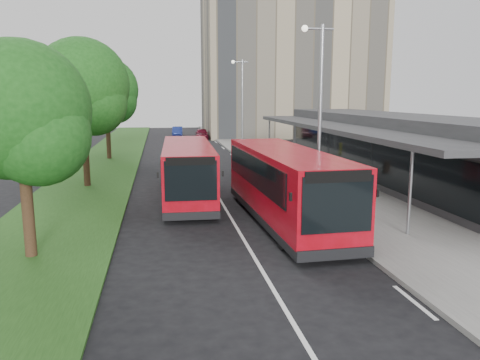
# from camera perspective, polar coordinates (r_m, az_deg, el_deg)

# --- Properties ---
(ground) EXTENTS (120.00, 120.00, 0.00)m
(ground) POSITION_cam_1_polar(r_m,az_deg,el_deg) (19.02, -0.71, -5.33)
(ground) COLOR black
(ground) RESTS_ON ground
(pavement) EXTENTS (5.00, 80.00, 0.15)m
(pavement) POSITION_cam_1_polar(r_m,az_deg,el_deg) (39.44, 3.36, 2.86)
(pavement) COLOR slate
(pavement) RESTS_ON ground
(grass_verge) EXTENTS (5.00, 80.00, 0.10)m
(grass_verge) POSITION_cam_1_polar(r_m,az_deg,el_deg) (38.66, -15.78, 2.30)
(grass_verge) COLOR #1E4416
(grass_verge) RESTS_ON ground
(lane_centre_line) EXTENTS (0.12, 70.00, 0.01)m
(lane_centre_line) POSITION_cam_1_polar(r_m,az_deg,el_deg) (33.61, -4.71, 1.45)
(lane_centre_line) COLOR silver
(lane_centre_line) RESTS_ON ground
(kerb_dashes) EXTENTS (0.12, 56.00, 0.01)m
(kerb_dashes) POSITION_cam_1_polar(r_m,az_deg,el_deg) (37.95, -0.27, 2.48)
(kerb_dashes) COLOR silver
(kerb_dashes) RESTS_ON ground
(office_block) EXTENTS (22.00, 12.00, 18.00)m
(office_block) POSITION_cam_1_polar(r_m,az_deg,el_deg) (62.54, 6.13, 13.70)
(office_block) COLOR tan
(office_block) RESTS_ON ground
(station_building) EXTENTS (7.70, 26.00, 4.00)m
(station_building) POSITION_cam_1_polar(r_m,az_deg,el_deg) (29.64, 17.96, 3.79)
(station_building) COLOR #2C2C2E
(station_building) RESTS_ON ground
(tree_near) EXTENTS (4.27, 4.27, 6.79)m
(tree_near) POSITION_cam_1_polar(r_m,az_deg,el_deg) (15.73, -25.19, 6.67)
(tree_near) COLOR #312113
(tree_near) RESTS_ON ground
(tree_mid) EXTENTS (5.14, 5.14, 8.26)m
(tree_mid) POSITION_cam_1_polar(r_m,az_deg,el_deg) (27.47, -18.70, 10.16)
(tree_mid) COLOR #312113
(tree_mid) RESTS_ON ground
(tree_far) EXTENTS (5.08, 5.08, 8.16)m
(tree_far) POSITION_cam_1_polar(r_m,az_deg,el_deg) (39.37, -16.01, 10.05)
(tree_far) COLOR #312113
(tree_far) RESTS_ON ground
(lamp_post_near) EXTENTS (1.44, 0.28, 8.00)m
(lamp_post_near) POSITION_cam_1_polar(r_m,az_deg,el_deg) (21.28, 9.55, 9.05)
(lamp_post_near) COLOR gray
(lamp_post_near) RESTS_ON pavement
(lamp_post_far) EXTENTS (1.44, 0.28, 8.00)m
(lamp_post_far) POSITION_cam_1_polar(r_m,az_deg,el_deg) (40.70, 0.17, 9.65)
(lamp_post_far) COLOR gray
(lamp_post_far) RESTS_ON pavement
(bus_main) EXTENTS (3.06, 10.58, 2.97)m
(bus_main) POSITION_cam_1_polar(r_m,az_deg,el_deg) (18.98, 5.51, -0.69)
(bus_main) COLOR #AF091A
(bus_main) RESTS_ON ground
(bus_second) EXTENTS (2.82, 9.85, 2.76)m
(bus_second) POSITION_cam_1_polar(r_m,az_deg,el_deg) (23.37, -6.40, 1.09)
(bus_second) COLOR #AF091A
(bus_second) RESTS_ON ground
(litter_bin) EXTENTS (0.47, 0.47, 0.82)m
(litter_bin) POSITION_cam_1_polar(r_m,az_deg,el_deg) (29.63, 6.31, 1.33)
(litter_bin) COLOR #352316
(litter_bin) RESTS_ON pavement
(bollard) EXTENTS (0.20, 0.20, 1.10)m
(bollard) POSITION_cam_1_polar(r_m,az_deg,el_deg) (38.28, 1.90, 3.59)
(bollard) COLOR #F5F70D
(bollard) RESTS_ON pavement
(car_near) EXTENTS (1.74, 3.88, 1.30)m
(car_near) POSITION_cam_1_polar(r_m,az_deg,el_deg) (56.87, -4.68, 5.66)
(car_near) COLOR #550C1C
(car_near) RESTS_ON ground
(car_far) EXTENTS (1.48, 3.74, 1.21)m
(car_far) POSITION_cam_1_polar(r_m,az_deg,el_deg) (61.52, -7.63, 5.91)
(car_far) COLOR navy
(car_far) RESTS_ON ground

